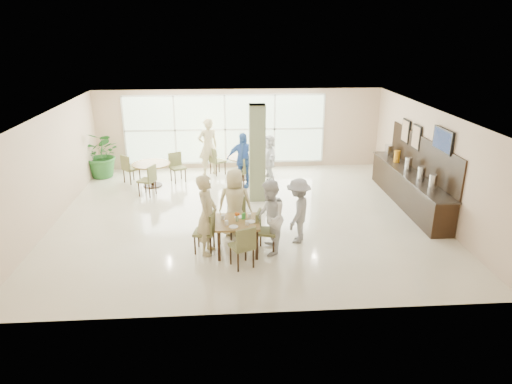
{
  "coord_description": "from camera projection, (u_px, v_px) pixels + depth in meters",
  "views": [
    {
      "loc": [
        -0.51,
        -11.41,
        4.84
      ],
      "look_at": [
        0.2,
        -1.2,
        1.1
      ],
      "focal_mm": 32.0,
      "sensor_mm": 36.0,
      "label": 1
    }
  ],
  "objects": [
    {
      "name": "teen_standing",
      "position": [
        298.0,
        211.0,
        10.63
      ],
      "size": [
        0.93,
        1.15,
        1.56
      ],
      "primitive_type": "imported",
      "rotation": [
        0.0,
        0.0,
        -1.97
      ],
      "color": "#959597",
      "rests_on": "ground"
    },
    {
      "name": "wall_tv",
      "position": [
        443.0,
        140.0,
        11.41
      ],
      "size": [
        0.06,
        1.0,
        0.58
      ],
      "color": "black",
      "rests_on": "ground"
    },
    {
      "name": "room_shell",
      "position": [
        245.0,
        155.0,
        11.8
      ],
      "size": [
        10.0,
        10.0,
        10.0
      ],
      "color": "white",
      "rests_on": "ground"
    },
    {
      "name": "ground",
      "position": [
        246.0,
        215.0,
        12.39
      ],
      "size": [
        10.0,
        10.0,
        0.0
      ],
      "primitive_type": "plane",
      "color": "beige",
      "rests_on": "ground"
    },
    {
      "name": "tabletop_clutter",
      "position": [
        238.0,
        219.0,
        10.1
      ],
      "size": [
        0.76,
        0.73,
        0.21
      ],
      "color": "white",
      "rests_on": "main_table"
    },
    {
      "name": "adult_standing",
      "position": [
        208.0,
        147.0,
        15.46
      ],
      "size": [
        0.84,
        0.69,
        1.96
      ],
      "primitive_type": "imported",
      "rotation": [
        0.0,
        0.0,
        3.51
      ],
      "color": "#C5B683",
      "rests_on": "ground"
    },
    {
      "name": "round_table_right",
      "position": [
        242.0,
        162.0,
        15.22
      ],
      "size": [
        1.04,
        1.04,
        0.75
      ],
      "color": "brown",
      "rests_on": "ground"
    },
    {
      "name": "teen_left",
      "position": [
        207.0,
        215.0,
        10.05
      ],
      "size": [
        0.56,
        0.74,
        1.83
      ],
      "primitive_type": "imported",
      "rotation": [
        0.0,
        0.0,
        1.37
      ],
      "color": "#C5B683",
      "rests_on": "ground"
    },
    {
      "name": "buffet_counter",
      "position": [
        409.0,
        186.0,
        12.98
      ],
      "size": [
        0.64,
        4.7,
        1.95
      ],
      "color": "black",
      "rests_on": "ground"
    },
    {
      "name": "window_bank",
      "position": [
        225.0,
        130.0,
        16.05
      ],
      "size": [
        7.0,
        0.04,
        7.0
      ],
      "color": "silver",
      "rests_on": "ground"
    },
    {
      "name": "chairs_table_right",
      "position": [
        240.0,
        164.0,
        15.28
      ],
      "size": [
        2.14,
        1.86,
        0.95
      ],
      "color": "brown",
      "rests_on": "ground"
    },
    {
      "name": "column",
      "position": [
        257.0,
        153.0,
        13.06
      ],
      "size": [
        0.45,
        0.45,
        2.8
      ],
      "primitive_type": "cube",
      "color": "#646A49",
      "rests_on": "ground"
    },
    {
      "name": "round_table_left",
      "position": [
        151.0,
        168.0,
        14.46
      ],
      "size": [
        1.2,
        1.2,
        0.75
      ],
      "color": "brown",
      "rests_on": "ground"
    },
    {
      "name": "main_table",
      "position": [
        237.0,
        225.0,
        10.17
      ],
      "size": [
        0.97,
        0.97,
        0.75
      ],
      "color": "brown",
      "rests_on": "ground"
    },
    {
      "name": "framed_art_b",
      "position": [
        406.0,
        131.0,
        13.76
      ],
      "size": [
        0.05,
        0.55,
        0.7
      ],
      "color": "black",
      "rests_on": "ground"
    },
    {
      "name": "potted_plant",
      "position": [
        103.0,
        154.0,
        15.26
      ],
      "size": [
        1.78,
        1.78,
        1.59
      ],
      "primitive_type": "imported",
      "rotation": [
        0.0,
        0.0,
        -0.29
      ],
      "color": "#29682A",
      "rests_on": "ground"
    },
    {
      "name": "teen_far",
      "position": [
        235.0,
        203.0,
        10.94
      ],
      "size": [
        0.89,
        0.57,
        1.69
      ],
      "primitive_type": "imported",
      "rotation": [
        0.0,
        0.0,
        2.98
      ],
      "color": "#C5B683",
      "rests_on": "ground"
    },
    {
      "name": "teen_right",
      "position": [
        270.0,
        218.0,
        10.06
      ],
      "size": [
        0.68,
        0.86,
        1.71
      ],
      "primitive_type": "imported",
      "rotation": [
        0.0,
        0.0,
        -1.61
      ],
      "color": "white",
      "rests_on": "ground"
    },
    {
      "name": "framed_art_a",
      "position": [
        416.0,
        137.0,
        13.01
      ],
      "size": [
        0.05,
        0.55,
        0.7
      ],
      "color": "black",
      "rests_on": "ground"
    },
    {
      "name": "chairs_table_left",
      "position": [
        152.0,
        172.0,
        14.46
      ],
      "size": [
        2.12,
        1.88,
        0.95
      ],
      "color": "brown",
      "rests_on": "ground"
    },
    {
      "name": "chairs_main_table",
      "position": [
        238.0,
        232.0,
        10.27
      ],
      "size": [
        1.95,
        2.0,
        0.95
      ],
      "color": "brown",
      "rests_on": "ground"
    },
    {
      "name": "adult_a",
      "position": [
        243.0,
        160.0,
        14.32
      ],
      "size": [
        1.14,
        0.84,
        1.75
      ],
      "primitive_type": "imported",
      "rotation": [
        0.0,
        0.0,
        -0.28
      ],
      "color": "#4170C3",
      "rests_on": "ground"
    },
    {
      "name": "adult_b",
      "position": [
        269.0,
        157.0,
        15.14
      ],
      "size": [
        0.95,
        1.49,
        1.49
      ],
      "primitive_type": "imported",
      "rotation": [
        0.0,
        0.0,
        -1.29
      ],
      "color": "white",
      "rests_on": "ground"
    }
  ]
}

